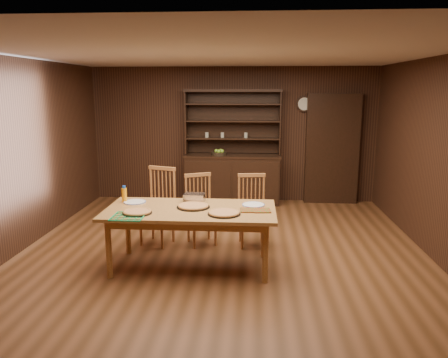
# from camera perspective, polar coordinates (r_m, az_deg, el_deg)

# --- Properties ---
(floor) EXTENTS (6.00, 6.00, 0.00)m
(floor) POSITION_cam_1_polar(r_m,az_deg,el_deg) (5.95, -0.27, -9.82)
(floor) COLOR brown
(floor) RESTS_ON ground
(room_shell) EXTENTS (6.00, 6.00, 6.00)m
(room_shell) POSITION_cam_1_polar(r_m,az_deg,el_deg) (5.57, -0.29, 5.47)
(room_shell) COLOR beige
(room_shell) RESTS_ON floor
(china_hutch) EXTENTS (1.84, 0.52, 2.17)m
(china_hutch) POSITION_cam_1_polar(r_m,az_deg,el_deg) (8.43, 1.11, 0.86)
(china_hutch) COLOR black
(china_hutch) RESTS_ON floor
(doorway) EXTENTS (1.00, 0.18, 2.10)m
(doorway) POSITION_cam_1_polar(r_m,az_deg,el_deg) (8.62, 13.92, 3.82)
(doorway) COLOR black
(doorway) RESTS_ON floor
(wall_clock) EXTENTS (0.30, 0.05, 0.30)m
(wall_clock) POSITION_cam_1_polar(r_m,az_deg,el_deg) (8.53, 10.44, 9.63)
(wall_clock) COLOR black
(wall_clock) RESTS_ON room_shell
(dining_table) EXTENTS (2.06, 1.03, 0.75)m
(dining_table) POSITION_cam_1_polar(r_m,az_deg,el_deg) (5.36, -4.39, -4.63)
(dining_table) COLOR #C38843
(dining_table) RESTS_ON floor
(chair_left) EXTENTS (0.56, 0.55, 1.10)m
(chair_left) POSITION_cam_1_polar(r_m,az_deg,el_deg) (6.31, -8.43, -3.12)
(chair_left) COLOR #A46838
(chair_left) RESTS_ON floor
(chair_center) EXTENTS (0.54, 0.53, 1.00)m
(chair_center) POSITION_cam_1_polar(r_m,az_deg,el_deg) (6.25, -3.16, -3.64)
(chair_center) COLOR #A46838
(chair_center) RESTS_ON floor
(chair_right) EXTENTS (0.46, 0.44, 1.01)m
(chair_right) POSITION_cam_1_polar(r_m,az_deg,el_deg) (6.20, 3.67, -3.74)
(chair_right) COLOR #A46838
(chair_right) RESTS_ON floor
(pizza_left) EXTENTS (0.35, 0.35, 0.04)m
(pizza_left) POSITION_cam_1_polar(r_m,az_deg,el_deg) (5.23, -11.26, -4.24)
(pizza_left) COLOR black
(pizza_left) RESTS_ON dining_table
(pizza_right) EXTENTS (0.39, 0.39, 0.04)m
(pizza_right) POSITION_cam_1_polar(r_m,az_deg,el_deg) (5.09, 0.01, -4.45)
(pizza_right) COLOR black
(pizza_right) RESTS_ON dining_table
(pizza_center) EXTENTS (0.41, 0.41, 0.04)m
(pizza_center) POSITION_cam_1_polar(r_m,az_deg,el_deg) (5.39, -4.03, -3.55)
(pizza_center) COLOR black
(pizza_center) RESTS_ON dining_table
(cooling_rack) EXTENTS (0.42, 0.42, 0.02)m
(cooling_rack) POSITION_cam_1_polar(r_m,az_deg,el_deg) (5.11, -12.39, -4.77)
(cooling_rack) COLOR #0CA359
(cooling_rack) RESTS_ON dining_table
(plate_left) EXTENTS (0.29, 0.29, 0.02)m
(plate_left) POSITION_cam_1_polar(r_m,az_deg,el_deg) (5.72, -11.56, -2.95)
(plate_left) COLOR white
(plate_left) RESTS_ON dining_table
(plate_right) EXTENTS (0.28, 0.28, 0.02)m
(plate_right) POSITION_cam_1_polar(r_m,az_deg,el_deg) (5.48, 3.86, -3.37)
(plate_right) COLOR white
(plate_right) RESTS_ON dining_table
(foil_dish) EXTENTS (0.27, 0.20, 0.11)m
(foil_dish) POSITION_cam_1_polar(r_m,az_deg,el_deg) (5.65, -3.89, -2.45)
(foil_dish) COLOR white
(foil_dish) RESTS_ON dining_table
(juice_bottle) EXTENTS (0.06, 0.06, 0.21)m
(juice_bottle) POSITION_cam_1_polar(r_m,az_deg,el_deg) (5.76, -12.89, -1.98)
(juice_bottle) COLOR orange
(juice_bottle) RESTS_ON dining_table
(pot_holder_a) EXTENTS (0.22, 0.22, 0.02)m
(pot_holder_a) POSITION_cam_1_polar(r_m,az_deg,el_deg) (5.24, 4.98, -4.11)
(pot_holder_a) COLOR #B21514
(pot_holder_a) RESTS_ON dining_table
(pot_holder_b) EXTENTS (0.21, 0.21, 0.02)m
(pot_holder_b) POSITION_cam_1_polar(r_m,az_deg,el_deg) (5.24, 3.25, -4.08)
(pot_holder_b) COLOR #B21514
(pot_holder_b) RESTS_ON dining_table
(fruit_bowl) EXTENTS (0.30, 0.30, 0.12)m
(fruit_bowl) POSITION_cam_1_polar(r_m,az_deg,el_deg) (8.32, -0.64, 3.42)
(fruit_bowl) COLOR black
(fruit_bowl) RESTS_ON china_hutch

